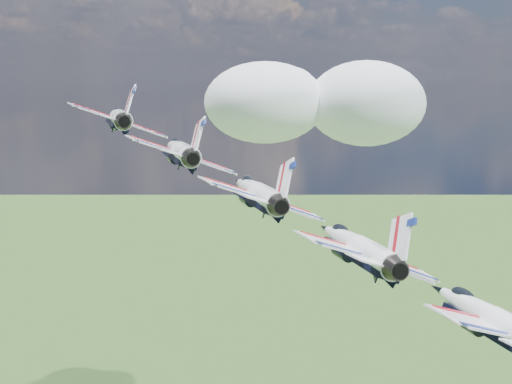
# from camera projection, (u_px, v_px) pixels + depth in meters

# --- Properties ---
(cloud_far) EXTENTS (62.82, 49.36, 24.68)m
(cloud_far) POSITION_uv_depth(u_px,v_px,m) (314.00, 97.00, 272.13)
(cloud_far) COLOR white
(jet_0) EXTENTS (16.01, 18.82, 8.24)m
(jet_0) POSITION_uv_depth(u_px,v_px,m) (118.00, 118.00, 81.54)
(jet_0) COLOR white
(jet_1) EXTENTS (16.01, 18.82, 8.24)m
(jet_1) POSITION_uv_depth(u_px,v_px,m) (179.00, 151.00, 73.22)
(jet_1) COLOR white
(jet_2) EXTENTS (16.01, 18.82, 8.24)m
(jet_2) POSITION_uv_depth(u_px,v_px,m) (256.00, 192.00, 64.90)
(jet_2) COLOR white
(jet_3) EXTENTS (16.01, 18.82, 8.24)m
(jet_3) POSITION_uv_depth(u_px,v_px,m) (355.00, 246.00, 56.58)
(jet_3) COLOR white
(jet_4) EXTENTS (16.01, 18.82, 8.24)m
(jet_4) POSITION_uv_depth(u_px,v_px,m) (489.00, 318.00, 48.27)
(jet_4) COLOR white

